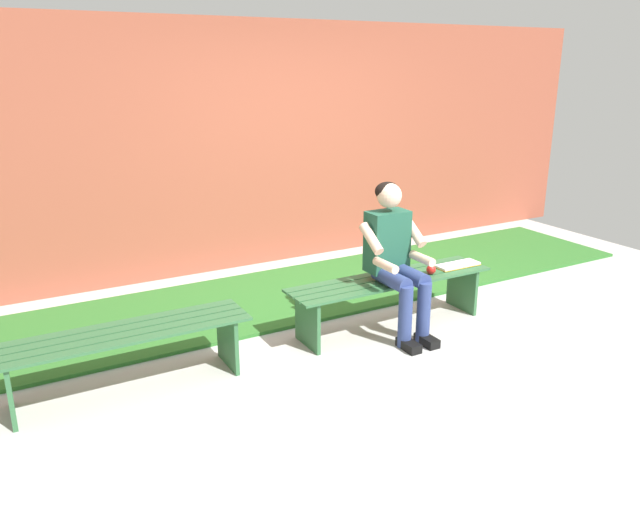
{
  "coord_description": "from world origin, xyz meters",
  "views": [
    {
      "loc": [
        2.87,
        3.92,
        2.15
      ],
      "look_at": [
        0.76,
        0.15,
        0.79
      ],
      "focal_mm": 34.58,
      "sensor_mm": 36.0,
      "label": 1
    }
  ],
  "objects_px": {
    "apple": "(431,270)",
    "book_open": "(458,265)",
    "bench_far": "(125,345)",
    "person_seated": "(395,254)",
    "bench_near": "(391,289)"
  },
  "relations": [
    {
      "from": "bench_far",
      "to": "apple",
      "type": "distance_m",
      "value": 2.54
    },
    {
      "from": "bench_near",
      "to": "bench_far",
      "type": "xyz_separation_m",
      "value": [
        2.18,
        0.0,
        -0.0
      ]
    },
    {
      "from": "apple",
      "to": "book_open",
      "type": "relative_size",
      "value": 0.19
    },
    {
      "from": "person_seated",
      "to": "book_open",
      "type": "bearing_deg",
      "value": -174.62
    },
    {
      "from": "bench_near",
      "to": "bench_far",
      "type": "distance_m",
      "value": 2.18
    },
    {
      "from": "bench_far",
      "to": "person_seated",
      "type": "height_order",
      "value": "person_seated"
    },
    {
      "from": "bench_near",
      "to": "bench_far",
      "type": "bearing_deg",
      "value": 0.0
    },
    {
      "from": "person_seated",
      "to": "book_open",
      "type": "xyz_separation_m",
      "value": [
        -0.73,
        -0.07,
        -0.23
      ]
    },
    {
      "from": "bench_near",
      "to": "person_seated",
      "type": "height_order",
      "value": "person_seated"
    },
    {
      "from": "bench_far",
      "to": "apple",
      "type": "xyz_separation_m",
      "value": [
        -2.53,
        0.08,
        0.14
      ]
    },
    {
      "from": "bench_near",
      "to": "apple",
      "type": "height_order",
      "value": "apple"
    },
    {
      "from": "person_seated",
      "to": "book_open",
      "type": "relative_size",
      "value": 3.01
    },
    {
      "from": "bench_near",
      "to": "person_seated",
      "type": "relative_size",
      "value": 1.47
    },
    {
      "from": "book_open",
      "to": "person_seated",
      "type": "bearing_deg",
      "value": 5.24
    },
    {
      "from": "bench_far",
      "to": "book_open",
      "type": "distance_m",
      "value": 2.87
    }
  ]
}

